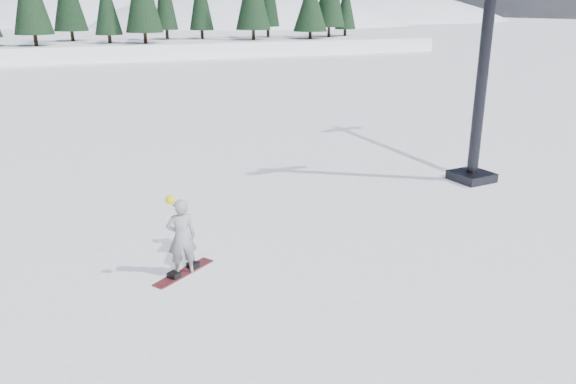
# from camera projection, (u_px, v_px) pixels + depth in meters

# --- Properties ---
(ground) EXTENTS (420.00, 420.00, 0.00)m
(ground) POSITION_uv_depth(u_px,v_px,m) (32.00, 318.00, 9.70)
(ground) COLOR white
(ground) RESTS_ON ground
(lift_tower) EXTENTS (2.03, 1.19, 7.35)m
(lift_tower) POSITION_uv_depth(u_px,v_px,m) (481.00, 83.00, 16.43)
(lift_tower) COLOR black
(lift_tower) RESTS_ON ground
(snowboarder_woman) EXTENTS (0.60, 0.42, 1.73)m
(snowboarder_woman) POSITION_uv_depth(u_px,v_px,m) (181.00, 236.00, 11.08)
(snowboarder_woman) COLOR #959599
(snowboarder_woman) RESTS_ON ground
(snowboard_woman) EXTENTS (1.41, 1.06, 0.03)m
(snowboard_woman) POSITION_uv_depth(u_px,v_px,m) (184.00, 273.00, 11.33)
(snowboard_woman) COLOR maroon
(snowboard_woman) RESTS_ON ground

